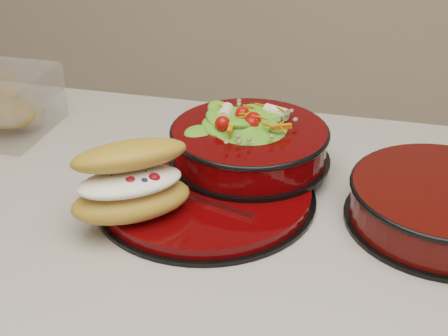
% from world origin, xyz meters
% --- Properties ---
extents(dinner_plate, '(0.29, 0.29, 0.02)m').
position_xyz_m(dinner_plate, '(0.06, 0.05, 0.91)').
color(dinner_plate, black).
rests_on(dinner_plate, island_counter).
extents(salad_bowl, '(0.23, 0.23, 0.10)m').
position_xyz_m(salad_bowl, '(0.10, 0.14, 0.96)').
color(salad_bowl, black).
rests_on(salad_bowl, dinner_plate).
extents(croissant, '(0.17, 0.16, 0.09)m').
position_xyz_m(croissant, '(-0.01, -0.03, 0.96)').
color(croissant, '#C5873C').
rests_on(croissant, dinner_plate).
extents(fork, '(0.15, 0.06, 0.00)m').
position_xyz_m(fork, '(0.05, 0.02, 0.92)').
color(fork, silver).
rests_on(fork, dinner_plate).
extents(extra_bowl, '(0.24, 0.24, 0.05)m').
position_xyz_m(extra_bowl, '(0.36, 0.07, 0.93)').
color(extra_bowl, black).
rests_on(extra_bowl, island_counter).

